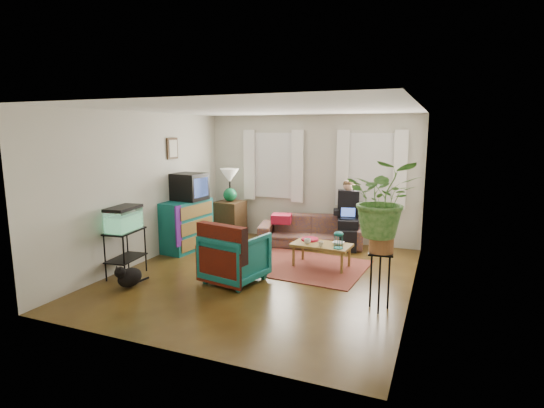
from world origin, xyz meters
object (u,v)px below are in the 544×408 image
at_px(aquarium_stand, 126,253).
at_px(coffee_table, 321,255).
at_px(side_table, 230,219).
at_px(sofa, 310,226).
at_px(armchair, 235,255).
at_px(plant_stand, 380,281).
at_px(dresser, 186,225).

xyz_separation_m(aquarium_stand, coffee_table, (2.74, 1.61, -0.17)).
xyz_separation_m(side_table, aquarium_stand, (-0.35, -2.87, -0.02)).
height_order(sofa, coffee_table, sofa).
bearing_deg(armchair, plant_stand, -175.04).
xyz_separation_m(sofa, aquarium_stand, (-2.16, -2.86, -0.03)).
xyz_separation_m(sofa, dresser, (-2.15, -1.19, 0.08)).
bearing_deg(plant_stand, side_table, 143.13).
bearing_deg(plant_stand, armchair, 173.67).
bearing_deg(sofa, armchair, -114.22).
bearing_deg(sofa, plant_stand, -70.28).
relative_size(side_table, coffee_table, 0.80).
distance_m(armchair, coffee_table, 1.57).
height_order(sofa, dresser, dresser).
relative_size(aquarium_stand, armchair, 0.88).
bearing_deg(sofa, dresser, -164.53).
xyz_separation_m(sofa, plant_stand, (1.74, -2.66, -0.01)).
bearing_deg(plant_stand, coffee_table, 129.58).
height_order(dresser, armchair, dresser).
bearing_deg(armchair, aquarium_stand, 26.09).
relative_size(dresser, aquarium_stand, 1.44).
bearing_deg(side_table, sofa, -0.17).
xyz_separation_m(coffee_table, plant_stand, (1.16, -1.40, 0.18)).
bearing_deg(coffee_table, armchair, -126.98).
relative_size(dresser, plant_stand, 1.39).
xyz_separation_m(dresser, plant_stand, (3.89, -1.47, -0.10)).
height_order(sofa, armchair, armchair).
distance_m(sofa, plant_stand, 3.18).
height_order(armchair, coffee_table, armchair).
relative_size(armchair, plant_stand, 1.09).
relative_size(sofa, coffee_table, 2.09).
height_order(aquarium_stand, coffee_table, aquarium_stand).
relative_size(sofa, side_table, 2.61).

